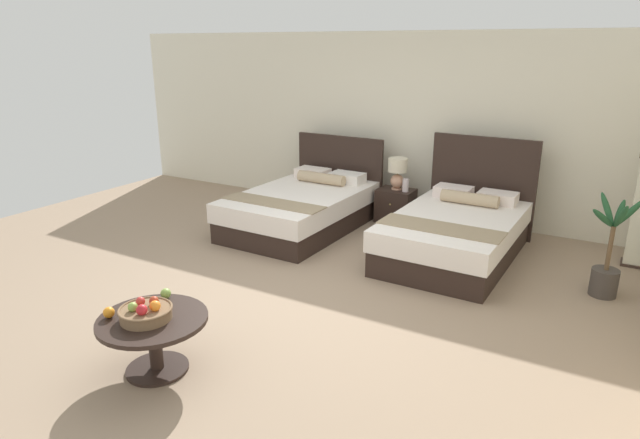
% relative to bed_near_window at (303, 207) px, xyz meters
% --- Properties ---
extents(ground_plane, '(10.15, 9.92, 0.02)m').
position_rel_bed_near_window_xyz_m(ground_plane, '(1.05, -1.76, -0.30)').
color(ground_plane, gray).
extents(wall_back, '(10.15, 0.12, 2.58)m').
position_rel_bed_near_window_xyz_m(wall_back, '(1.05, 1.41, 1.00)').
color(wall_back, silver).
rests_on(wall_back, ground).
extents(bed_near_window, '(1.43, 2.22, 1.13)m').
position_rel_bed_near_window_xyz_m(bed_near_window, '(0.00, 0.00, 0.00)').
color(bed_near_window, black).
rests_on(bed_near_window, ground).
extents(bed_near_corner, '(1.38, 2.16, 1.29)m').
position_rel_bed_near_window_xyz_m(bed_near_corner, '(2.11, 0.01, 0.01)').
color(bed_near_corner, black).
rests_on(bed_near_corner, ground).
extents(nightstand, '(0.49, 0.41, 0.47)m').
position_rel_bed_near_window_xyz_m(nightstand, '(0.99, 0.87, -0.06)').
color(nightstand, black).
rests_on(nightstand, ground).
extents(table_lamp, '(0.27, 0.27, 0.44)m').
position_rel_bed_near_window_xyz_m(table_lamp, '(0.99, 0.89, 0.44)').
color(table_lamp, tan).
rests_on(table_lamp, nightstand).
extents(vase, '(0.09, 0.09, 0.18)m').
position_rel_bed_near_window_xyz_m(vase, '(1.14, 0.83, 0.27)').
color(vase, silver).
rests_on(vase, nightstand).
extents(coffee_table, '(0.82, 0.82, 0.45)m').
position_rel_bed_near_window_xyz_m(coffee_table, '(0.82, -3.49, 0.04)').
color(coffee_table, black).
rests_on(coffee_table, ground).
extents(fruit_bowl, '(0.40, 0.40, 0.16)m').
position_rel_bed_near_window_xyz_m(fruit_bowl, '(0.79, -3.53, 0.22)').
color(fruit_bowl, '#806143').
rests_on(fruit_bowl, coffee_table).
extents(loose_apple, '(0.08, 0.08, 0.08)m').
position_rel_bed_near_window_xyz_m(loose_apple, '(0.67, -3.20, 0.20)').
color(loose_apple, '#85A949').
rests_on(loose_apple, coffee_table).
extents(loose_orange, '(0.09, 0.09, 0.09)m').
position_rel_bed_near_window_xyz_m(loose_orange, '(0.54, -3.65, 0.20)').
color(loose_orange, orange).
rests_on(loose_orange, coffee_table).
extents(potted_palm, '(0.47, 0.55, 1.05)m').
position_rel_bed_near_window_xyz_m(potted_palm, '(3.71, -0.31, 0.03)').
color(potted_palm, '#433C36').
rests_on(potted_palm, ground).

